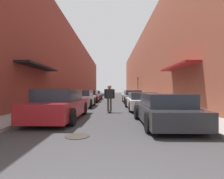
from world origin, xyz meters
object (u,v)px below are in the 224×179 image
(parked_car_right_0, at_px, (164,110))
(skateboarder, at_px, (109,96))
(parked_car_left_0, at_px, (60,105))
(parked_car_left_2, at_px, (89,96))
(parked_car_right_2, at_px, (132,97))
(parked_car_right_1, at_px, (141,101))
(manhole_cover, at_px, (77,136))
(parked_car_left_1, at_px, (81,99))
(parked_car_left_3, at_px, (95,95))
(traffic_light, at_px, (137,85))

(parked_car_right_0, relative_size, skateboarder, 2.59)
(parked_car_left_0, height_order, skateboarder, skateboarder)
(parked_car_left_2, xyz_separation_m, parked_car_right_2, (4.55, -1.59, 0.01))
(parked_car_left_0, xyz_separation_m, parked_car_right_1, (4.33, 3.99, -0.09))
(parked_car_right_0, xyz_separation_m, parked_car_right_2, (0.06, 11.07, 0.05))
(skateboarder, height_order, manhole_cover, skateboarder)
(parked_car_left_0, relative_size, manhole_cover, 6.90)
(parked_car_left_2, relative_size, parked_car_right_1, 0.96)
(parked_car_left_2, bearing_deg, parked_car_left_1, -89.65)
(parked_car_right_1, xyz_separation_m, skateboarder, (-2.14, -1.56, 0.43))
(parked_car_left_1, bearing_deg, parked_car_left_0, -88.93)
(parked_car_right_0, xyz_separation_m, manhole_cover, (-3.01, -1.63, -0.58))
(parked_car_left_1, relative_size, parked_car_right_0, 0.96)
(parked_car_left_0, xyz_separation_m, parked_car_right_2, (4.40, 9.81, -0.03))
(parked_car_left_0, distance_m, manhole_cover, 3.25)
(parked_car_left_3, xyz_separation_m, parked_car_right_2, (4.46, -6.85, 0.04))
(parked_car_right_2, height_order, manhole_cover, parked_car_right_2)
(parked_car_right_0, distance_m, skateboarder, 4.28)
(parked_car_right_2, bearing_deg, parked_car_left_2, 160.69)
(parked_car_left_1, bearing_deg, parked_car_left_3, 89.74)
(parked_car_left_0, bearing_deg, parked_car_left_3, 90.22)
(manhole_cover, bearing_deg, parked_car_left_0, 114.69)
(parked_car_left_2, xyz_separation_m, parked_car_left_3, (0.08, 5.25, -0.03))
(parked_car_right_0, relative_size, traffic_light, 1.24)
(parked_car_left_0, bearing_deg, parked_car_left_2, 90.73)
(parked_car_right_1, height_order, traffic_light, traffic_light)
(skateboarder, relative_size, traffic_light, 0.48)
(parked_car_right_2, bearing_deg, manhole_cover, -103.59)
(parked_car_right_0, distance_m, parked_car_right_1, 5.24)
(parked_car_left_1, xyz_separation_m, parked_car_right_0, (4.45, -7.26, -0.05))
(parked_car_left_0, relative_size, parked_car_left_3, 1.05)
(parked_car_left_1, xyz_separation_m, parked_car_left_3, (0.05, 10.65, -0.04))
(parked_car_right_2, relative_size, traffic_light, 1.25)
(parked_car_left_0, relative_size, parked_car_left_2, 1.06)
(parked_car_left_0, height_order, parked_car_left_2, parked_car_left_0)
(parked_car_right_0, bearing_deg, parked_car_left_3, 103.80)
(manhole_cover, bearing_deg, parked_car_left_3, 94.08)
(parked_car_left_2, distance_m, parked_car_right_1, 8.66)
(skateboarder, bearing_deg, parked_car_left_0, -132.06)
(skateboarder, bearing_deg, parked_car_right_2, 73.32)
(parked_car_right_1, bearing_deg, parked_car_right_2, 89.32)
(parked_car_left_2, bearing_deg, traffic_light, 57.33)
(parked_car_left_2, bearing_deg, parked_car_right_0, -70.50)
(parked_car_left_1, height_order, parked_car_left_2, parked_car_left_1)
(parked_car_right_1, bearing_deg, skateboarder, -143.90)
(parked_car_right_2, height_order, traffic_light, traffic_light)
(parked_car_left_2, bearing_deg, parked_car_right_2, -19.31)
(parked_car_left_2, bearing_deg, skateboarder, -75.44)
(parked_car_left_3, bearing_deg, parked_car_right_2, -56.89)
(parked_car_right_0, relative_size, manhole_cover, 6.06)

